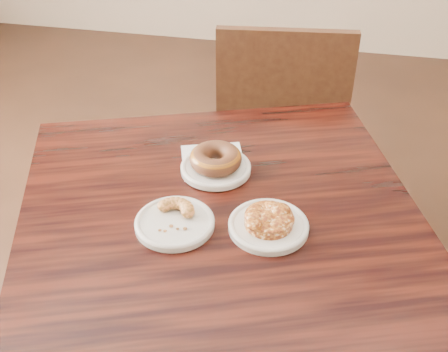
% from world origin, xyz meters
% --- Properties ---
extents(cafe_table, '(1.05, 1.05, 0.75)m').
position_xyz_m(cafe_table, '(-0.11, -0.12, 0.38)').
color(cafe_table, black).
rests_on(cafe_table, floor).
extents(chair_far, '(0.49, 0.49, 0.90)m').
position_xyz_m(chair_far, '(-0.07, 0.69, 0.45)').
color(chair_far, black).
rests_on(chair_far, floor).
extents(napkin, '(0.18, 0.18, 0.00)m').
position_xyz_m(napkin, '(-0.16, 0.05, 0.75)').
color(napkin, white).
rests_on(napkin, cafe_table).
extents(plate_donut, '(0.16, 0.16, 0.01)m').
position_xyz_m(plate_donut, '(-0.15, 0.02, 0.76)').
color(plate_donut, silver).
rests_on(plate_donut, napkin).
extents(plate_cruller, '(0.16, 0.16, 0.01)m').
position_xyz_m(plate_cruller, '(-0.19, -0.18, 0.76)').
color(plate_cruller, silver).
rests_on(plate_cruller, cafe_table).
extents(plate_fritter, '(0.16, 0.16, 0.01)m').
position_xyz_m(plate_fritter, '(-0.01, -0.15, 0.76)').
color(plate_fritter, silver).
rests_on(plate_fritter, cafe_table).
extents(glazed_donut, '(0.12, 0.12, 0.04)m').
position_xyz_m(glazed_donut, '(-0.15, 0.02, 0.79)').
color(glazed_donut, brown).
rests_on(glazed_donut, plate_donut).
extents(apple_fritter, '(0.13, 0.13, 0.03)m').
position_xyz_m(apple_fritter, '(-0.01, -0.15, 0.78)').
color(apple_fritter, '#461507').
rests_on(apple_fritter, plate_fritter).
extents(cruller_fragment, '(0.09, 0.09, 0.03)m').
position_xyz_m(cruller_fragment, '(-0.19, -0.18, 0.77)').
color(cruller_fragment, brown).
rests_on(cruller_fragment, plate_cruller).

